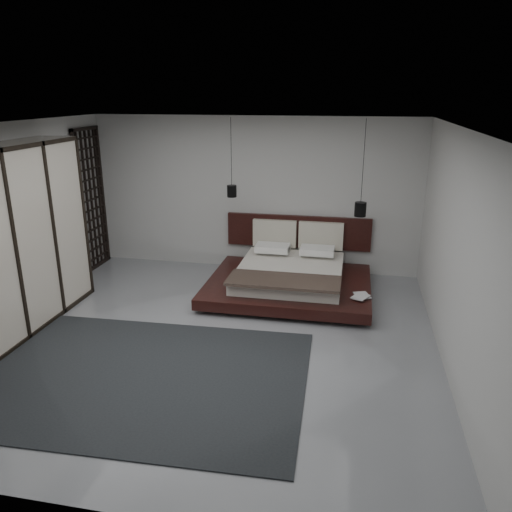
% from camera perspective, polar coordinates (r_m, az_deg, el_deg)
% --- Properties ---
extents(floor, '(6.00, 6.00, 0.00)m').
position_cam_1_polar(floor, '(6.89, -5.26, -9.39)').
color(floor, gray).
rests_on(floor, ground).
extents(ceiling, '(6.00, 6.00, 0.00)m').
position_cam_1_polar(ceiling, '(6.12, -6.03, 14.52)').
color(ceiling, white).
rests_on(ceiling, wall_back).
extents(wall_back, '(6.00, 0.00, 6.00)m').
position_cam_1_polar(wall_back, '(9.20, -0.24, 7.03)').
color(wall_back, '#B9B9B7').
rests_on(wall_back, floor).
extents(wall_front, '(6.00, 0.00, 6.00)m').
position_cam_1_polar(wall_front, '(3.81, -18.86, -10.84)').
color(wall_front, '#B9B9B7').
rests_on(wall_front, floor).
extents(wall_right, '(0.00, 6.00, 6.00)m').
position_cam_1_polar(wall_right, '(6.22, 21.88, 0.20)').
color(wall_right, '#B9B9B7').
rests_on(wall_right, floor).
extents(lattice_screen, '(0.05, 0.90, 2.60)m').
position_cam_1_polar(lattice_screen, '(9.74, -18.29, 6.14)').
color(lattice_screen, black).
rests_on(lattice_screen, floor).
extents(bed, '(2.63, 2.33, 1.05)m').
position_cam_1_polar(bed, '(8.34, 3.92, -2.23)').
color(bed, black).
rests_on(bed, floor).
extents(book_lower, '(0.29, 0.33, 0.03)m').
position_cam_1_polar(book_lower, '(7.70, 11.31, -4.50)').
color(book_lower, '#99724C').
rests_on(book_lower, bed).
extents(book_upper, '(0.31, 0.34, 0.02)m').
position_cam_1_polar(book_upper, '(7.66, 11.18, -4.41)').
color(book_upper, '#99724C').
rests_on(book_upper, book_lower).
extents(pendant_left, '(0.16, 0.16, 1.32)m').
position_cam_1_polar(pendant_left, '(8.56, -2.78, 7.46)').
color(pendant_left, black).
rests_on(pendant_left, ceiling).
extents(pendant_right, '(0.19, 0.19, 1.55)m').
position_cam_1_polar(pendant_right, '(8.35, 11.84, 5.28)').
color(pendant_right, black).
rests_on(pendant_right, ceiling).
extents(wardrobe, '(0.61, 2.60, 2.55)m').
position_cam_1_polar(wardrobe, '(7.57, -25.70, 1.78)').
color(wardrobe, beige).
rests_on(wardrobe, floor).
extents(rug, '(3.94, 2.87, 0.02)m').
position_cam_1_polar(rug, '(6.18, -12.96, -13.22)').
color(rug, black).
rests_on(rug, floor).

